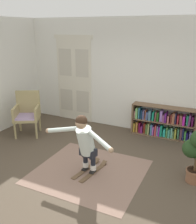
{
  "coord_description": "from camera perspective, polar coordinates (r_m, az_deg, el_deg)",
  "views": [
    {
      "loc": [
        2.1,
        -3.61,
        2.62
      ],
      "look_at": [
        0.06,
        0.62,
        1.05
      ],
      "focal_mm": 40.35,
      "sensor_mm": 36.0,
      "label": 1
    }
  ],
  "objects": [
    {
      "name": "ground_plane",
      "position": [
        4.93,
        -3.83,
        -13.66
      ],
      "size": [
        7.2,
        7.2,
        0.0
      ],
      "primitive_type": "plane",
      "color": "#4C4032"
    },
    {
      "name": "back_wall",
      "position": [
        6.66,
        7.04,
        8.23
      ],
      "size": [
        6.0,
        0.1,
        2.9
      ],
      "primitive_type": "cube",
      "color": "silver",
      "rests_on": "ground"
    },
    {
      "name": "double_door",
      "position": [
        7.33,
        -5.41,
        7.46
      ],
      "size": [
        1.22,
        0.05,
        2.45
      ],
      "color": "beige",
      "rests_on": "ground"
    },
    {
      "name": "rug",
      "position": [
        4.97,
        -1.96,
        -13.29
      ],
      "size": [
        2.01,
        1.86,
        0.01
      ],
      "primitive_type": "cube",
      "color": "#846657",
      "rests_on": "ground"
    },
    {
      "name": "bookshelf",
      "position": [
        6.51,
        14.42,
        -2.47
      ],
      "size": [
        1.57,
        0.3,
        0.8
      ],
      "color": "brown",
      "rests_on": "ground"
    },
    {
      "name": "wicker_chair",
      "position": [
        6.65,
        -15.72,
        -0.06
      ],
      "size": [
        0.81,
        0.81,
        1.1
      ],
      "color": "tan",
      "rests_on": "ground"
    },
    {
      "name": "skis_pair",
      "position": [
        4.98,
        -1.75,
        -12.95
      ],
      "size": [
        0.39,
        0.85,
        0.07
      ],
      "color": "brown",
      "rests_on": "rug"
    },
    {
      "name": "person_skier",
      "position": [
        4.55,
        -2.95,
        -6.39
      ],
      "size": [
        1.46,
        0.63,
        1.13
      ],
      "color": "white",
      "rests_on": "skis_pair"
    }
  ]
}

